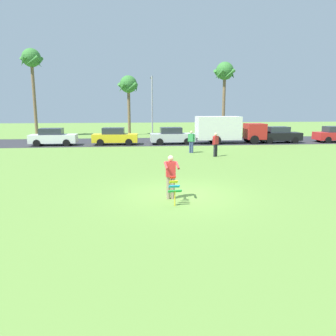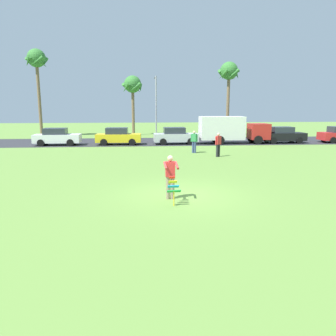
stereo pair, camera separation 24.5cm
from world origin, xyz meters
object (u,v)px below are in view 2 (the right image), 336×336
at_px(palm_tree_left_near, 37,63).
at_px(person_walker_far, 194,141).
at_px(parked_car_yellow, 118,136).
at_px(parked_car_silver, 175,136).
at_px(palm_tree_right_near, 133,87).
at_px(parked_car_black, 283,135).
at_px(streetlight_pole, 156,103).
at_px(palm_tree_centre_far, 229,74).
at_px(parked_car_white, 57,137).
at_px(parked_truck_red_cab, 230,129).
at_px(kite_held, 173,187).
at_px(person_kite_flyer, 170,175).
at_px(person_walker_near, 218,144).

distance_m(palm_tree_left_near, person_walker_far, 23.52).
xyz_separation_m(palm_tree_left_near, person_walker_far, (15.95, -15.51, -7.61)).
distance_m(parked_car_yellow, person_walker_far, 8.75).
height_order(parked_car_silver, palm_tree_right_near, palm_tree_right_near).
distance_m(parked_car_black, streetlight_pole, 14.61).
bearing_deg(parked_car_silver, person_walker_far, -82.68).
bearing_deg(palm_tree_right_near, parked_car_silver, -68.22).
distance_m(palm_tree_left_near, palm_tree_centre_far, 22.47).
relative_size(parked_car_white, person_walker_far, 2.44).
relative_size(parked_car_white, parked_car_yellow, 0.99).
xyz_separation_m(parked_car_white, streetlight_pole, (9.63, 7.49, 3.22)).
relative_size(palm_tree_left_near, person_walker_far, 5.84).
bearing_deg(streetlight_pole, palm_tree_left_near, 172.21).
bearing_deg(parked_truck_red_cab, parked_car_silver, -179.99).
xyz_separation_m(parked_truck_red_cab, palm_tree_left_near, (-20.47, 9.37, 7.13)).
distance_m(parked_car_white, person_walker_far, 13.38).
xyz_separation_m(parked_car_silver, palm_tree_centre_far, (7.24, 8.20, 6.55)).
bearing_deg(parked_car_white, palm_tree_right_near, 56.63).
distance_m(parked_truck_red_cab, streetlight_pole, 10.43).
bearing_deg(streetlight_pole, palm_tree_right_near, 132.26).
relative_size(palm_tree_left_near, palm_tree_centre_far, 1.15).
distance_m(parked_truck_red_cab, palm_tree_right_near, 14.87).
height_order(palm_tree_left_near, palm_tree_centre_far, palm_tree_left_near).
bearing_deg(person_walker_far, palm_tree_right_near, 106.67).
relative_size(parked_truck_red_cab, parked_car_black, 1.59).
relative_size(parked_car_black, palm_tree_centre_far, 0.48).
relative_size(parked_car_white, streetlight_pole, 0.60).
distance_m(kite_held, palm_tree_right_near, 30.60).
bearing_deg(streetlight_pole, person_walker_far, -80.60).
relative_size(person_kite_flyer, parked_car_black, 0.41).
distance_m(parked_car_yellow, palm_tree_centre_far, 16.46).
bearing_deg(parked_car_white, parked_car_yellow, 0.02).
distance_m(kite_held, person_walker_near, 12.20).
bearing_deg(parked_car_white, kite_held, -65.60).
distance_m(person_kite_flyer, person_walker_far, 13.02).
relative_size(parked_car_silver, person_walker_far, 2.45).
bearing_deg(streetlight_pole, parked_car_silver, -78.91).
height_order(palm_tree_right_near, person_walker_near, palm_tree_right_near).
xyz_separation_m(person_kite_flyer, parked_car_yellow, (-3.19, 18.80, -0.18)).
bearing_deg(kite_held, parked_car_silver, 83.55).
xyz_separation_m(parked_car_black, palm_tree_centre_far, (-3.41, 8.20, 6.55)).
xyz_separation_m(parked_car_yellow, parked_truck_red_cab, (10.75, -0.00, 0.64)).
xyz_separation_m(palm_tree_right_near, person_walker_near, (6.39, -18.70, -5.04)).
distance_m(parked_car_black, person_walker_far, 11.62).
bearing_deg(parked_car_black, palm_tree_centre_far, 112.60).
height_order(kite_held, parked_car_black, parked_car_black).
relative_size(kite_held, person_walker_near, 0.60).
bearing_deg(kite_held, person_kite_flyer, 92.80).
bearing_deg(parked_car_black, palm_tree_left_near, 160.06).
relative_size(parked_truck_red_cab, palm_tree_centre_far, 0.77).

